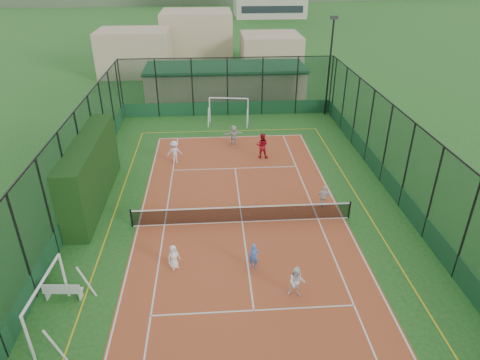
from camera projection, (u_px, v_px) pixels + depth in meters
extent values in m
plane|color=#20561D|center=(242.00, 222.00, 22.84)|extent=(300.00, 300.00, 0.00)
cube|color=#AC4B26|center=(242.00, 222.00, 22.83)|extent=(11.17, 23.97, 0.01)
cube|color=black|center=(91.00, 172.00, 23.95)|extent=(1.28, 8.57, 3.75)
imported|color=white|center=(174.00, 257.00, 19.26)|extent=(0.71, 0.65, 1.21)
imported|color=#4D7CDA|center=(254.00, 256.00, 19.25)|extent=(0.53, 0.41, 1.27)
imported|color=white|center=(297.00, 282.00, 17.62)|extent=(0.79, 0.67, 1.44)
imported|color=silver|center=(174.00, 152.00, 28.90)|extent=(1.10, 0.74, 1.58)
imported|color=white|center=(324.00, 197.00, 23.86)|extent=(0.84, 0.54, 1.33)
imported|color=silver|center=(234.00, 135.00, 31.68)|extent=(1.41, 0.57, 1.48)
imported|color=#AD1222|center=(262.00, 146.00, 29.57)|extent=(0.98, 0.83, 1.79)
sphere|color=#CCE033|center=(233.00, 207.00, 24.11)|extent=(0.07, 0.07, 0.07)
sphere|color=#CCE033|center=(304.00, 214.00, 23.50)|extent=(0.07, 0.07, 0.07)
sphere|color=#CCE033|center=(190.00, 205.00, 24.24)|extent=(0.07, 0.07, 0.07)
sphere|color=#CCE033|center=(225.00, 204.00, 24.34)|extent=(0.07, 0.07, 0.07)
sphere|color=#CCE033|center=(237.00, 204.00, 24.37)|extent=(0.07, 0.07, 0.07)
sphere|color=#CCE033|center=(248.00, 215.00, 23.37)|extent=(0.07, 0.07, 0.07)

